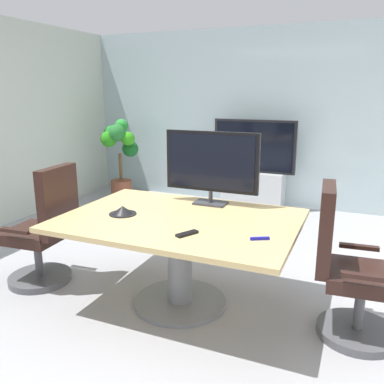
# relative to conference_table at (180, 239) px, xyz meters

# --- Properties ---
(ground_plane) EXTENTS (7.34, 7.34, 0.00)m
(ground_plane) POSITION_rel_conference_table_xyz_m (-0.14, 0.16, -0.56)
(ground_plane) COLOR #99999E
(wall_back_glass_partition) EXTENTS (5.74, 0.10, 2.61)m
(wall_back_glass_partition) POSITION_rel_conference_table_xyz_m (-0.14, 3.32, 0.75)
(wall_back_glass_partition) COLOR #9EB2B7
(wall_back_glass_partition) RESTS_ON ground
(conference_table) EXTENTS (1.82, 1.29, 0.74)m
(conference_table) POSITION_rel_conference_table_xyz_m (0.00, 0.00, 0.00)
(conference_table) COLOR tan
(conference_table) RESTS_ON ground
(office_chair_left) EXTENTS (0.61, 0.59, 1.09)m
(office_chair_left) POSITION_rel_conference_table_xyz_m (-1.26, -0.14, -0.10)
(office_chair_left) COLOR #4C4C51
(office_chair_left) RESTS_ON ground
(office_chair_right) EXTENTS (0.61, 0.59, 1.09)m
(office_chair_right) POSITION_rel_conference_table_xyz_m (1.26, 0.07, -0.10)
(office_chair_right) COLOR #4C4C51
(office_chair_right) RESTS_ON ground
(tv_monitor) EXTENTS (0.84, 0.18, 0.64)m
(tv_monitor) POSITION_rel_conference_table_xyz_m (0.09, 0.47, 0.54)
(tv_monitor) COLOR #333338
(tv_monitor) RESTS_ON conference_table
(wall_display_unit) EXTENTS (1.20, 0.36, 1.31)m
(wall_display_unit) POSITION_rel_conference_table_xyz_m (-0.17, 2.97, -0.12)
(wall_display_unit) COLOR #B7BABC
(wall_display_unit) RESTS_ON ground
(potted_plant) EXTENTS (0.58, 0.55, 1.27)m
(potted_plant) POSITION_rel_conference_table_xyz_m (-2.28, 2.66, 0.20)
(potted_plant) COLOR brown
(potted_plant) RESTS_ON ground
(conference_phone) EXTENTS (0.22, 0.22, 0.07)m
(conference_phone) POSITION_rel_conference_table_xyz_m (-0.46, -0.10, 0.21)
(conference_phone) COLOR black
(conference_phone) RESTS_ON conference_table
(remote_control) EXTENTS (0.12, 0.17, 0.02)m
(remote_control) POSITION_rel_conference_table_xyz_m (0.21, -0.33, 0.19)
(remote_control) COLOR black
(remote_control) RESTS_ON conference_table
(whiteboard_marker) EXTENTS (0.12, 0.08, 0.02)m
(whiteboard_marker) POSITION_rel_conference_table_xyz_m (0.70, -0.23, 0.19)
(whiteboard_marker) COLOR #1919A5
(whiteboard_marker) RESTS_ON conference_table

